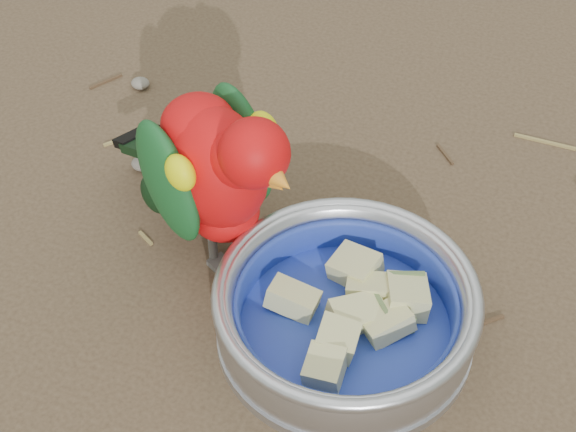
% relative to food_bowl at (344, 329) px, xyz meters
% --- Properties ---
extents(ground, '(60.00, 60.00, 0.00)m').
position_rel_food_bowl_xyz_m(ground, '(0.01, 0.02, -0.01)').
color(ground, brown).
extents(food_bowl, '(0.22, 0.22, 0.02)m').
position_rel_food_bowl_xyz_m(food_bowl, '(0.00, 0.00, 0.00)').
color(food_bowl, '#B2B2BA').
rests_on(food_bowl, ground).
extents(bowl_wall, '(0.22, 0.22, 0.04)m').
position_rel_food_bowl_xyz_m(bowl_wall, '(0.00, 0.00, 0.03)').
color(bowl_wall, '#B2B2BA').
rests_on(bowl_wall, food_bowl).
extents(fruit_wedges, '(0.13, 0.13, 0.03)m').
position_rel_food_bowl_xyz_m(fruit_wedges, '(-0.00, 0.00, 0.02)').
color(fruit_wedges, '#CECB85').
rests_on(fruit_wedges, food_bowl).
extents(lory_parrot, '(0.25, 0.21, 0.19)m').
position_rel_food_bowl_xyz_m(lory_parrot, '(-0.14, 0.06, 0.08)').
color(lory_parrot, red).
rests_on(lory_parrot, ground).
extents(ground_debris, '(0.90, 0.80, 0.01)m').
position_rel_food_bowl_xyz_m(ground_debris, '(-0.03, 0.11, -0.01)').
color(ground_debris, olive).
rests_on(ground_debris, ground).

